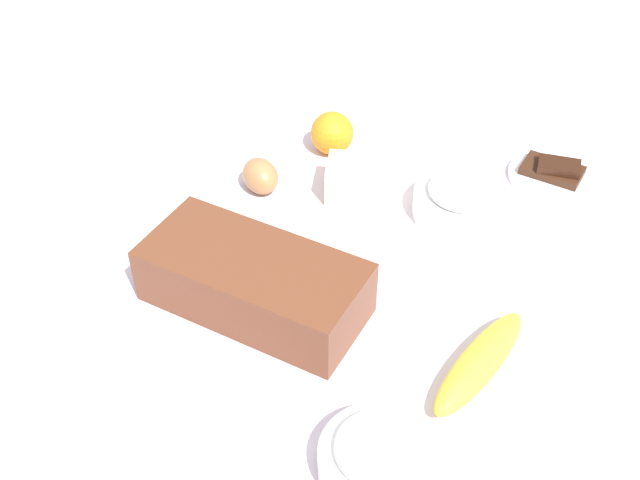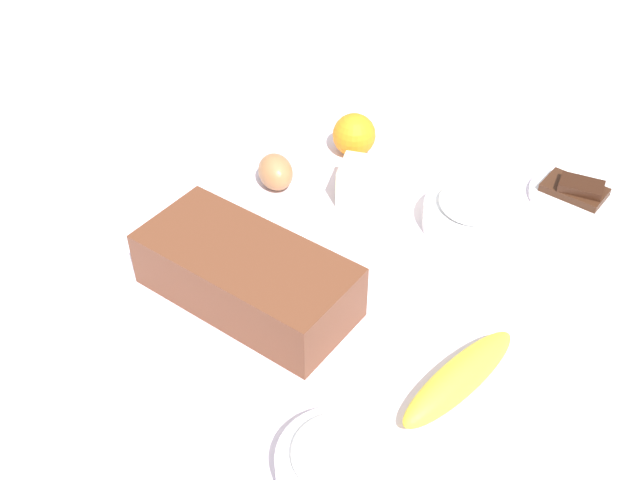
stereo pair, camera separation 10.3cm
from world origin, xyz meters
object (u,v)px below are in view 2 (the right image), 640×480
Objects in this scene: banana at (459,378)px; butter_block at (370,184)px; sugar_bowl at (473,211)px; loaf_pan at (247,275)px; egg_near_butter at (276,172)px; chocolate_plate at (574,193)px; orange_fruit at (354,135)px; flour_bowl at (338,462)px.

banana is 2.11× the size of butter_block.
sugar_bowl reaches higher than banana.
loaf_pan is 1.59× the size of banana.
butter_block reaches higher than banana.
egg_near_butter is at bearing 143.14° from banana.
loaf_pan is 0.29m from banana.
loaf_pan is 2.33× the size of chocolate_plate.
loaf_pan reaches higher than chocolate_plate.
loaf_pan is at bearing -133.25° from chocolate_plate.
orange_fruit is 1.03× the size of egg_near_butter.
sugar_bowl is at bearing 60.90° from loaf_pan.
banana is at bearing -54.66° from orange_fruit.
flour_bowl is at bearing -117.95° from banana.
loaf_pan is 4.52× the size of egg_near_butter.
banana is 0.36m from butter_block.
butter_block is 0.15m from egg_near_butter.
loaf_pan is at bearing -132.28° from sugar_bowl.
banana is at bearing 62.05° from flour_bowl.
loaf_pan is 3.36× the size of butter_block.
orange_fruit is at bearing 122.26° from butter_block.
butter_block is at bearing -156.56° from chocolate_plate.
banana is 2.76× the size of orange_fruit.
sugar_bowl reaches higher than butter_block.
banana is at bearing -78.33° from sugar_bowl.
loaf_pan is 0.52m from chocolate_plate.
butter_block is at bearing 87.07° from loaf_pan.
loaf_pan reaches higher than orange_fruit.
banana is (0.08, 0.16, -0.01)m from flour_bowl.
sugar_bowl is 0.30m from egg_near_butter.
flour_bowl is 0.92× the size of sugar_bowl.
chocolate_plate is at bearing 59.93° from loaf_pan.
butter_block is (-0.22, 0.29, 0.01)m from banana.
butter_block is 1.35× the size of egg_near_butter.
orange_fruit is at bearing 109.42° from flour_bowl.
orange_fruit is 0.53× the size of chocolate_plate.
banana is at bearing -53.60° from butter_block.
sugar_bowl is at bearing -135.11° from chocolate_plate.
loaf_pan reaches higher than sugar_bowl.
egg_near_butter is at bearing -121.47° from orange_fruit.
butter_block is at bearing -57.74° from orange_fruit.
flour_bowl is at bearing -73.94° from butter_block.
loaf_pan is 0.24m from egg_near_butter.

